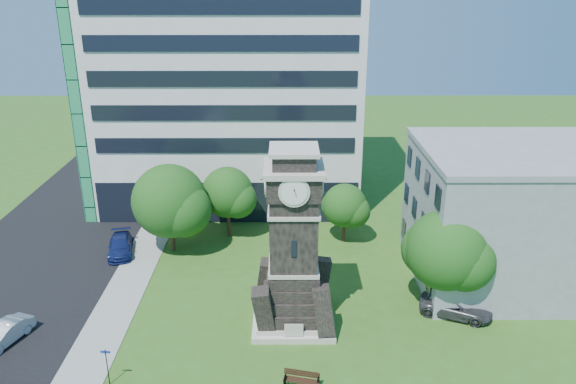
{
  "coord_description": "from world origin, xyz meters",
  "views": [
    {
      "loc": [
        2.53,
        -30.53,
        21.82
      ],
      "look_at": [
        2.66,
        6.7,
        7.57
      ],
      "focal_mm": 35.0,
      "sensor_mm": 36.0,
      "label": 1
    }
  ],
  "objects_px": {
    "park_bench": "(302,379)",
    "street_sign": "(107,363)",
    "car_street_mid": "(4,334)",
    "car_east_lot": "(456,307)",
    "car_street_north": "(120,246)",
    "clock_tower": "(294,251)"
  },
  "relations": [
    {
      "from": "car_street_mid",
      "to": "car_street_north",
      "type": "xyz_separation_m",
      "value": [
        3.94,
        12.44,
        0.03
      ]
    },
    {
      "from": "car_street_mid",
      "to": "car_east_lot",
      "type": "distance_m",
      "value": 29.75
    },
    {
      "from": "car_street_north",
      "to": "car_east_lot",
      "type": "height_order",
      "value": "car_street_north"
    },
    {
      "from": "car_street_north",
      "to": "park_bench",
      "type": "height_order",
      "value": "car_street_north"
    },
    {
      "from": "clock_tower",
      "to": "street_sign",
      "type": "height_order",
      "value": "clock_tower"
    },
    {
      "from": "car_east_lot",
      "to": "street_sign",
      "type": "relative_size",
      "value": 2.06
    },
    {
      "from": "car_street_north",
      "to": "car_street_mid",
      "type": "bearing_deg",
      "value": -120.0
    },
    {
      "from": "clock_tower",
      "to": "car_east_lot",
      "type": "xyz_separation_m",
      "value": [
        11.19,
        0.6,
        -4.6
      ]
    },
    {
      "from": "park_bench",
      "to": "street_sign",
      "type": "bearing_deg",
      "value": -168.72
    },
    {
      "from": "car_street_north",
      "to": "park_bench",
      "type": "relative_size",
      "value": 2.33
    },
    {
      "from": "car_street_mid",
      "to": "car_east_lot",
      "type": "xyz_separation_m",
      "value": [
        29.6,
        3.01,
        0.02
      ]
    },
    {
      "from": "car_street_north",
      "to": "car_east_lot",
      "type": "distance_m",
      "value": 27.34
    },
    {
      "from": "car_east_lot",
      "to": "car_street_north",
      "type": "bearing_deg",
      "value": 91.29
    },
    {
      "from": "car_street_mid",
      "to": "car_street_north",
      "type": "height_order",
      "value": "car_street_north"
    },
    {
      "from": "car_street_north",
      "to": "clock_tower",
      "type": "bearing_deg",
      "value": -47.16
    },
    {
      "from": "clock_tower",
      "to": "park_bench",
      "type": "height_order",
      "value": "clock_tower"
    },
    {
      "from": "clock_tower",
      "to": "car_street_north",
      "type": "relative_size",
      "value": 2.59
    },
    {
      "from": "park_bench",
      "to": "street_sign",
      "type": "xyz_separation_m",
      "value": [
        -11.02,
        0.28,
        0.92
      ]
    },
    {
      "from": "car_street_north",
      "to": "street_sign",
      "type": "bearing_deg",
      "value": -89.23
    },
    {
      "from": "clock_tower",
      "to": "car_street_north",
      "type": "distance_m",
      "value": 18.2
    },
    {
      "from": "car_street_mid",
      "to": "street_sign",
      "type": "distance_m",
      "value": 8.77
    },
    {
      "from": "clock_tower",
      "to": "car_street_mid",
      "type": "height_order",
      "value": "clock_tower"
    }
  ]
}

